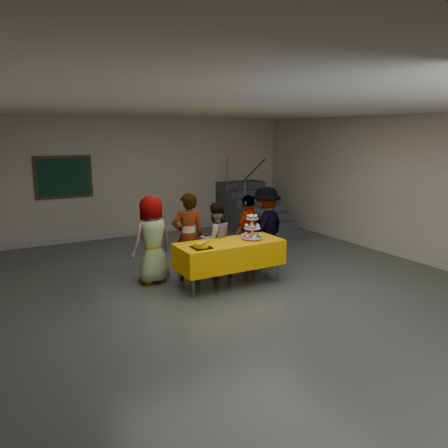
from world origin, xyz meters
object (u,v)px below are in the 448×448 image
object	(u,v)px
schoolchild_c	(215,240)
noticeboard	(64,177)
cupcake_stand	(252,229)
staircase	(251,212)
bake_table	(230,254)
schoolchild_e	(266,227)
schoolchild_b	(188,237)
schoolchild_a	(152,240)
schoolchild_d	(249,233)
bear_cake	(201,244)

from	to	relation	value
schoolchild_c	noticeboard	xyz separation A→B (m)	(-1.96, 3.91, 0.90)
cupcake_stand	staircase	bearing A→B (deg)	57.53
bake_table	schoolchild_e	xyz separation A→B (m)	(1.17, 0.60, 0.24)
schoolchild_c	schoolchild_b	bearing A→B (deg)	-5.39
schoolchild_a	schoolchild_d	distance (m)	1.89
noticeboard	schoolchild_e	bearing A→B (deg)	-50.65
bear_cake	schoolchild_a	xyz separation A→B (m)	(-0.53, 0.89, -0.05)
bear_cake	schoolchild_c	xyz separation A→B (m)	(0.60, 0.64, -0.13)
schoolchild_a	schoolchild_e	distance (m)	2.31
cupcake_stand	schoolchild_a	bearing A→B (deg)	153.56
cupcake_stand	noticeboard	world-z (taller)	noticeboard
schoolchild_e	staircase	distance (m)	3.39
schoolchild_b	schoolchild_e	size ratio (longest dim) A/B	1.01
schoolchild_e	bake_table	bearing A→B (deg)	2.89
bear_cake	schoolchild_b	bearing A→B (deg)	83.38
bake_table	schoolchild_b	xyz separation A→B (m)	(-0.53, 0.57, 0.24)
schoolchild_b	staircase	size ratio (longest dim) A/B	0.67
schoolchild_b	bake_table	bearing A→B (deg)	143.39
bear_cake	schoolchild_c	bearing A→B (deg)	46.93
bake_table	staircase	size ratio (longest dim) A/B	0.78
bear_cake	schoolchild_c	world-z (taller)	schoolchild_c
schoolchild_d	schoolchild_c	bearing A→B (deg)	-21.23
staircase	noticeboard	bearing A→B (deg)	169.94
noticeboard	schoolchild_d	bearing A→B (deg)	-55.22
cupcake_stand	schoolchild_b	xyz separation A→B (m)	(-0.98, 0.59, -0.15)
schoolchild_a	schoolchild_e	size ratio (longest dim) A/B	0.98
cupcake_stand	schoolchild_a	world-z (taller)	schoolchild_a
schoolchild_a	schoolchild_d	size ratio (longest dim) A/B	1.05
cupcake_stand	schoolchild_a	distance (m)	1.78
bear_cake	staircase	world-z (taller)	staircase
staircase	bear_cake	bearing A→B (deg)	-132.07
bake_table	schoolchild_d	distance (m)	0.93
cupcake_stand	schoolchild_c	size ratio (longest dim) A/B	0.32
schoolchild_b	schoolchild_d	xyz separation A→B (m)	(1.26, -0.04, -0.06)
schoolchild_d	noticeboard	world-z (taller)	noticeboard
cupcake_stand	schoolchild_e	distance (m)	0.96
bear_cake	staircase	xyz separation A→B (m)	(3.35, 3.72, -0.34)
schoolchild_b	noticeboard	distance (m)	4.19
cupcake_stand	noticeboard	xyz separation A→B (m)	(-2.42, 4.45, 0.65)
schoolchild_b	noticeboard	bearing A→B (deg)	-58.85
schoolchild_d	staircase	distance (m)	3.66
bear_cake	schoolchild_e	xyz separation A→B (m)	(1.78, 0.72, -0.03)
schoolchild_a	schoolchild_c	distance (m)	1.16
cupcake_stand	schoolchild_e	xyz separation A→B (m)	(0.72, 0.62, -0.16)
staircase	schoolchild_e	bearing A→B (deg)	-117.77
bake_table	bear_cake	distance (m)	0.68
cupcake_stand	schoolchild_c	xyz separation A→B (m)	(-0.46, 0.54, -0.26)
staircase	noticeboard	xyz separation A→B (m)	(-4.71, 0.84, 1.11)
cupcake_stand	schoolchild_c	bearing A→B (deg)	130.29
bear_cake	schoolchild_a	world-z (taller)	schoolchild_a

